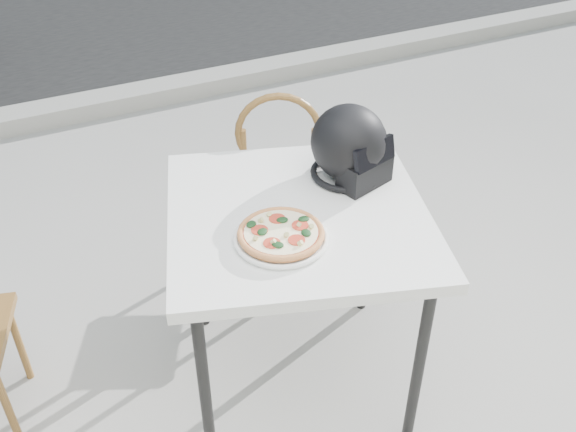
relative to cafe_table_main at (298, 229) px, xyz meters
name	(u,v)px	position (x,y,z in m)	size (l,w,h in m)	color
ground	(316,401)	(0.01, -0.15, -0.77)	(80.00, 80.00, 0.00)	#A09D97
curb	(123,99)	(0.01, 2.85, -0.71)	(30.00, 0.25, 0.12)	gray
cafe_table_main	(298,229)	(0.00, 0.00, 0.00)	(1.12, 1.12, 0.85)	white
plate	(281,238)	(-0.13, -0.12, 0.09)	(0.34, 0.34, 0.02)	white
pizza	(281,233)	(-0.13, -0.12, 0.11)	(0.33, 0.33, 0.03)	#D0864C
helmet	(350,147)	(0.27, 0.11, 0.20)	(0.34, 0.35, 0.28)	black
cafe_chair_main	(279,174)	(0.25, 0.67, -0.21)	(0.51, 0.51, 1.00)	brown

